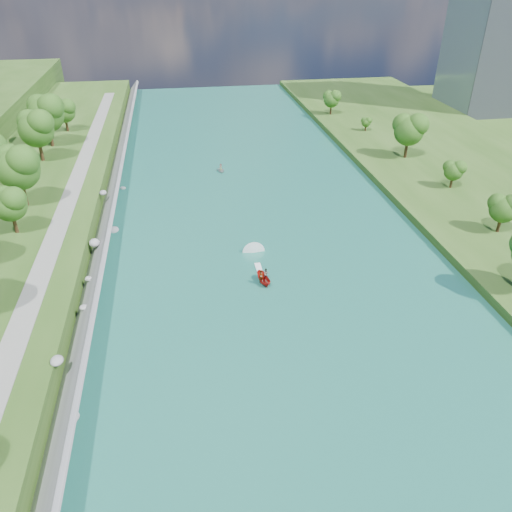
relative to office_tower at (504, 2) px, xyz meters
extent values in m
plane|color=#2D5119|center=(-82.50, -95.00, -30.00)|extent=(260.00, 260.00, 0.00)
cube|color=#185E4E|center=(-82.50, -75.00, -29.95)|extent=(55.00, 240.00, 0.10)
cube|color=slate|center=(-108.35, -75.00, -28.20)|extent=(3.54, 236.00, 4.05)
ellipsoid|color=gray|center=(-107.93, -108.00, -28.63)|extent=(1.90, 1.56, 1.16)
ellipsoid|color=gray|center=(-109.75, -102.01, -26.36)|extent=(1.38, 1.68, 0.82)
ellipsoid|color=gray|center=(-108.66, -90.55, -27.85)|extent=(1.10, 1.10, 0.64)
ellipsoid|color=gray|center=(-108.97, -83.52, -28.02)|extent=(1.01, 0.86, 0.70)
ellipsoid|color=gray|center=(-109.06, -74.23, -27.36)|extent=(1.61, 1.78, 1.23)
ellipsoid|color=gray|center=(-107.16, -65.47, -29.84)|extent=(1.68, 2.14, 1.00)
ellipsoid|color=gray|center=(-109.33, -56.52, -26.53)|extent=(1.27, 1.41, 0.90)
ellipsoid|color=gray|center=(-106.78, -46.96, -29.80)|extent=(1.19, 0.96, 0.67)
ellipsoid|color=gray|center=(-108.30, -37.15, -28.69)|extent=(1.69, 1.69, 1.18)
cube|color=gray|center=(-115.00, -75.00, -26.45)|extent=(3.00, 200.00, 0.10)
cube|color=gray|center=(0.00, 0.00, 0.00)|extent=(22.00, 22.00, 60.00)
ellipsoid|color=#295316|center=(-121.10, -70.37, -21.96)|extent=(5.45, 5.45, 9.09)
ellipsoid|color=#295316|center=(-121.87, -59.98, -20.11)|extent=(7.67, 7.67, 12.79)
ellipsoid|color=#295316|center=(-123.62, -36.87, -20.11)|extent=(7.67, 7.67, 12.78)
ellipsoid|color=#295316|center=(-123.38, -27.06, -19.58)|extent=(8.30, 8.30, 13.84)
ellipsoid|color=#295316|center=(-121.72, -15.80, -21.78)|extent=(5.66, 5.66, 9.44)
ellipsoid|color=#295316|center=(-43.75, -79.06, -24.53)|extent=(4.77, 4.77, 7.94)
ellipsoid|color=#295316|center=(-42.24, -60.36, -25.18)|extent=(3.98, 3.98, 6.64)
ellipsoid|color=#295316|center=(-43.81, -42.26, -22.60)|extent=(7.09, 7.09, 11.81)
ellipsoid|color=#295316|center=(-45.59, -21.12, -26.35)|extent=(2.58, 2.58, 4.31)
ellipsoid|color=#295316|center=(-49.95, -3.77, -24.47)|extent=(4.84, 4.84, 8.07)
imported|color=#AC120D|center=(-84.44, -85.67, -29.20)|extent=(2.05, 3.82, 1.40)
imported|color=#66605B|center=(-84.84, -86.07, -28.60)|extent=(0.77, 0.59, 1.90)
imported|color=#66605B|center=(-83.94, -85.17, -28.72)|extent=(0.85, 0.69, 1.66)
cube|color=white|center=(-84.44, -82.67, -29.87)|extent=(0.90, 5.00, 0.06)
imported|color=gray|center=(-85.97, -40.52, -29.62)|extent=(2.44, 3.06, 0.57)
imported|color=#66605B|center=(-85.97, -40.52, -28.92)|extent=(0.82, 0.66, 1.46)
camera|label=1|loc=(-95.27, -144.85, 10.39)|focal=35.00mm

